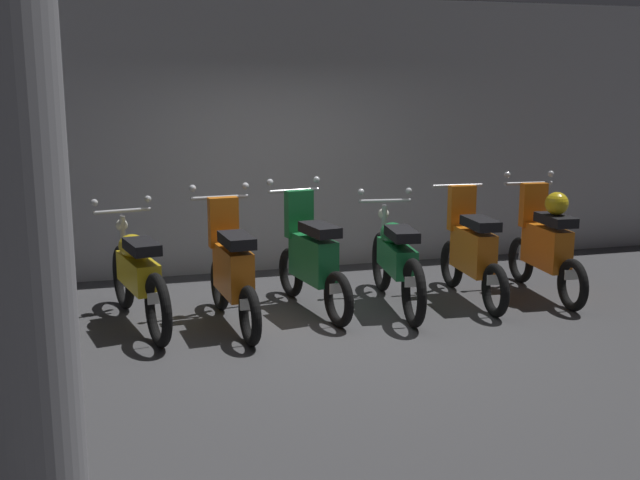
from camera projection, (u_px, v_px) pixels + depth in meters
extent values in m
plane|color=#424244|center=(329.00, 327.00, 7.13)|extent=(80.00, 80.00, 0.00)
cube|color=#ADADB2|center=(270.00, 136.00, 9.19)|extent=(16.00, 0.30, 3.24)
torus|color=black|center=(36.00, 285.00, 7.36)|extent=(0.19, 0.66, 0.65)
torus|color=black|center=(50.00, 322.00, 6.20)|extent=(0.19, 0.66, 0.65)
cube|color=silver|center=(41.00, 282.00, 6.74)|extent=(0.35, 0.86, 0.28)
ellipsoid|color=silver|center=(37.00, 254.00, 6.84)|extent=(0.33, 0.48, 0.22)
cube|color=black|center=(41.00, 255.00, 6.53)|extent=(0.32, 0.55, 0.10)
cylinder|color=#B7BABF|center=(31.00, 217.00, 7.13)|extent=(0.56, 0.13, 0.04)
cylinder|color=#B7BABF|center=(34.00, 254.00, 7.25)|extent=(0.08, 0.17, 0.65)
sphere|color=silver|center=(32.00, 231.00, 7.20)|extent=(0.12, 0.12, 0.12)
cube|color=white|center=(49.00, 310.00, 6.21)|extent=(0.16, 0.04, 0.10)
torus|color=black|center=(123.00, 277.00, 7.68)|extent=(0.22, 0.66, 0.65)
torus|color=black|center=(158.00, 310.00, 6.54)|extent=(0.22, 0.66, 0.65)
cube|color=gold|center=(138.00, 272.00, 7.07)|extent=(0.38, 0.86, 0.28)
ellipsoid|color=gold|center=(133.00, 246.00, 7.16)|extent=(0.34, 0.48, 0.22)
cube|color=black|center=(142.00, 247.00, 6.86)|extent=(0.34, 0.56, 0.10)
cylinder|color=#B7BABF|center=(122.00, 211.00, 7.45)|extent=(0.56, 0.15, 0.04)
sphere|color=#B7BABF|center=(94.00, 203.00, 7.31)|extent=(0.07, 0.07, 0.07)
sphere|color=#B7BABF|center=(148.00, 199.00, 7.55)|extent=(0.07, 0.07, 0.07)
cylinder|color=#B7BABF|center=(123.00, 247.00, 7.57)|extent=(0.09, 0.17, 0.65)
sphere|color=silver|center=(122.00, 225.00, 7.52)|extent=(0.12, 0.12, 0.12)
cube|color=white|center=(157.00, 298.00, 6.55)|extent=(0.16, 0.04, 0.10)
torus|color=black|center=(220.00, 284.00, 7.64)|extent=(0.13, 0.54, 0.53)
torus|color=black|center=(250.00, 316.00, 6.58)|extent=(0.13, 0.54, 0.53)
cube|color=orange|center=(233.00, 271.00, 7.05)|extent=(0.28, 0.75, 0.44)
cube|color=orange|center=(223.00, 222.00, 7.29)|extent=(0.29, 0.14, 0.48)
cube|color=black|center=(237.00, 240.00, 6.84)|extent=(0.28, 0.54, 0.10)
cylinder|color=#B7BABF|center=(220.00, 197.00, 7.38)|extent=(0.56, 0.08, 0.04)
sphere|color=#B7BABF|center=(193.00, 188.00, 7.27)|extent=(0.07, 0.07, 0.07)
sphere|color=#B7BABF|center=(245.00, 186.00, 7.44)|extent=(0.07, 0.07, 0.07)
cylinder|color=#B7BABF|center=(220.00, 244.00, 7.51)|extent=(0.07, 0.15, 0.85)
sphere|color=silver|center=(219.00, 212.00, 7.45)|extent=(0.12, 0.12, 0.12)
cube|color=white|center=(249.00, 304.00, 6.58)|extent=(0.16, 0.02, 0.10)
torus|color=black|center=(291.00, 272.00, 8.11)|extent=(0.17, 0.54, 0.53)
torus|color=black|center=(338.00, 299.00, 7.09)|extent=(0.17, 0.54, 0.53)
cube|color=#197238|center=(313.00, 259.00, 7.55)|extent=(0.33, 0.76, 0.44)
cube|color=#197238|center=(299.00, 214.00, 7.78)|extent=(0.30, 0.16, 0.48)
cube|color=black|center=(320.00, 230.00, 7.34)|extent=(0.32, 0.55, 0.10)
cylinder|color=#B7BABF|center=(294.00, 191.00, 7.86)|extent=(0.56, 0.12, 0.04)
sphere|color=#B7BABF|center=(270.00, 182.00, 7.73)|extent=(0.07, 0.07, 0.07)
sphere|color=#B7BABF|center=(316.00, 180.00, 7.94)|extent=(0.07, 0.07, 0.07)
cylinder|color=#B7BABF|center=(292.00, 234.00, 7.99)|extent=(0.08, 0.15, 0.85)
sphere|color=silver|center=(292.00, 204.00, 7.93)|extent=(0.12, 0.12, 0.12)
cube|color=white|center=(337.00, 288.00, 7.09)|extent=(0.16, 0.04, 0.10)
torus|color=black|center=(382.00, 262.00, 8.35)|extent=(0.17, 0.66, 0.65)
torus|color=black|center=(414.00, 293.00, 7.09)|extent=(0.17, 0.66, 0.65)
cube|color=#197238|center=(397.00, 258.00, 7.68)|extent=(0.32, 0.85, 0.28)
ellipsoid|color=#197238|center=(393.00, 233.00, 7.79)|extent=(0.31, 0.47, 0.22)
cube|color=black|center=(402.00, 234.00, 7.45)|extent=(0.30, 0.55, 0.10)
cylinder|color=#B7BABF|center=(385.00, 201.00, 8.11)|extent=(0.56, 0.11, 0.04)
sphere|color=#B7BABF|center=(361.00, 192.00, 8.05)|extent=(0.07, 0.07, 0.07)
sphere|color=#B7BABF|center=(409.00, 191.00, 8.13)|extent=(0.07, 0.07, 0.07)
cylinder|color=#B7BABF|center=(383.00, 234.00, 8.23)|extent=(0.08, 0.16, 0.65)
sphere|color=silver|center=(384.00, 214.00, 8.19)|extent=(0.12, 0.12, 0.12)
cube|color=white|center=(413.00, 282.00, 7.09)|extent=(0.16, 0.03, 0.10)
torus|color=black|center=(452.00, 264.00, 8.51)|extent=(0.13, 0.54, 0.53)
torus|color=black|center=(495.00, 290.00, 7.40)|extent=(0.13, 0.54, 0.53)
cube|color=orange|center=(473.00, 251.00, 7.90)|extent=(0.27, 0.75, 0.44)
cube|color=orange|center=(462.00, 208.00, 8.15)|extent=(0.29, 0.14, 0.48)
cube|color=black|center=(481.00, 223.00, 7.68)|extent=(0.28, 0.54, 0.10)
cylinder|color=#B7BABF|center=(458.00, 186.00, 8.24)|extent=(0.56, 0.08, 0.04)
cylinder|color=#B7BABF|center=(454.00, 228.00, 8.38)|extent=(0.07, 0.15, 0.85)
sphere|color=silver|center=(455.00, 199.00, 8.31)|extent=(0.12, 0.12, 0.12)
cube|color=white|center=(495.00, 280.00, 7.40)|extent=(0.16, 0.02, 0.10)
torus|color=black|center=(521.00, 260.00, 8.71)|extent=(0.13, 0.54, 0.53)
torus|color=black|center=(573.00, 285.00, 7.60)|extent=(0.13, 0.54, 0.53)
cube|color=orange|center=(546.00, 247.00, 8.10)|extent=(0.28, 0.75, 0.44)
cube|color=orange|center=(533.00, 205.00, 8.35)|extent=(0.29, 0.14, 0.48)
cube|color=black|center=(556.00, 220.00, 7.88)|extent=(0.28, 0.54, 0.10)
cylinder|color=#B7BABF|center=(529.00, 183.00, 8.44)|extent=(0.56, 0.08, 0.04)
sphere|color=#B7BABF|center=(507.00, 175.00, 8.37)|extent=(0.07, 0.07, 0.07)
sphere|color=#B7BABF|center=(551.00, 174.00, 8.47)|extent=(0.07, 0.07, 0.07)
cylinder|color=#B7BABF|center=(524.00, 224.00, 8.58)|extent=(0.07, 0.15, 0.85)
sphere|color=silver|center=(526.00, 196.00, 8.51)|extent=(0.12, 0.12, 0.12)
cube|color=white|center=(572.00, 275.00, 7.60)|extent=(0.16, 0.02, 0.10)
sphere|color=gold|center=(557.00, 204.00, 7.85)|extent=(0.24, 0.24, 0.24)
cylinder|color=gray|center=(22.00, 226.00, 3.30)|extent=(0.42, 0.42, 3.24)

